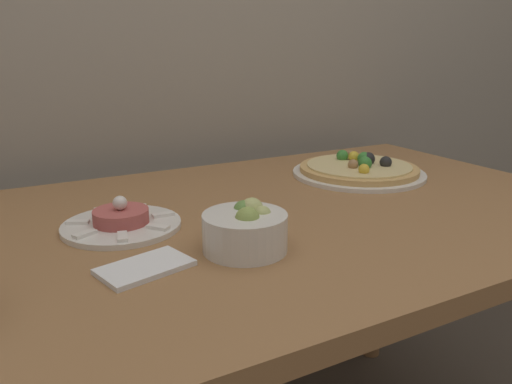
% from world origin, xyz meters
% --- Properties ---
extents(dining_table, '(1.44, 0.84, 0.74)m').
position_xyz_m(dining_table, '(0.00, 0.42, 0.65)').
color(dining_table, olive).
rests_on(dining_table, ground_plane).
extents(pizza_plate, '(0.33, 0.33, 0.06)m').
position_xyz_m(pizza_plate, '(0.37, 0.56, 0.76)').
color(pizza_plate, silver).
rests_on(pizza_plate, dining_table).
extents(tartare_plate, '(0.21, 0.21, 0.06)m').
position_xyz_m(tartare_plate, '(-0.25, 0.46, 0.76)').
color(tartare_plate, silver).
rests_on(tartare_plate, dining_table).
extents(small_bowl, '(0.13, 0.13, 0.08)m').
position_xyz_m(small_bowl, '(-0.10, 0.27, 0.78)').
color(small_bowl, silver).
rests_on(small_bowl, dining_table).
extents(napkin, '(0.15, 0.11, 0.01)m').
position_xyz_m(napkin, '(-0.26, 0.27, 0.75)').
color(napkin, white).
rests_on(napkin, dining_table).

